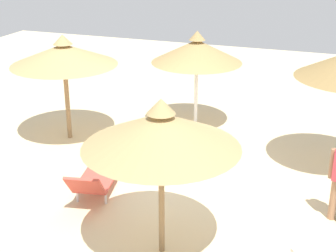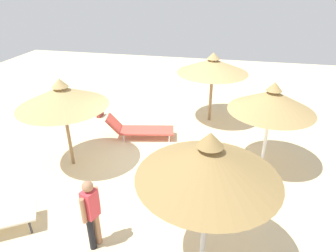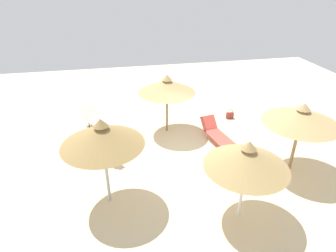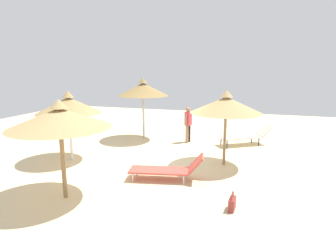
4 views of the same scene
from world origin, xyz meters
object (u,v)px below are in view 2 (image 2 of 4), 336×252
Objects in this scene: lounge_chair_far_right at (139,129)px; parasol_umbrella_front at (209,162)px; parasol_umbrella_edge at (213,66)px; handbag at (100,112)px; parasol_umbrella_back at (272,101)px; parasol_umbrella_far_left at (62,96)px; person_standing_near_left at (91,211)px.

parasol_umbrella_front is at bearing -149.80° from lounge_chair_far_right.
parasol_umbrella_edge is 6.14m from parasol_umbrella_front.
parasol_umbrella_back is at bearing -109.67° from handbag.
parasol_umbrella_front is 5.98× the size of handbag.
parasol_umbrella_far_left is 1.03× the size of parasol_umbrella_back.
handbag is (-0.57, 4.02, -1.84)m from parasol_umbrella_edge.
parasol_umbrella_far_left is 2.81m from lounge_chair_far_right.
parasol_umbrella_far_left reaches higher than handbag.
parasol_umbrella_far_left reaches higher than lounge_chair_far_right.
handbag is at bearing 98.09° from parasol_umbrella_edge.
parasol_umbrella_edge is 1.60× the size of person_standing_near_left.
parasol_umbrella_front reaches higher than parasol_umbrella_edge.
parasol_umbrella_far_left is 0.91× the size of parasol_umbrella_front.
parasol_umbrella_front is (-2.49, -3.87, 0.23)m from parasol_umbrella_far_left.
parasol_umbrella_front is at bearing 159.89° from parasol_umbrella_back.
parasol_umbrella_far_left is at bearing 142.44° from lounge_chair_far_right.
parasol_umbrella_far_left is 1.62× the size of person_standing_near_left.
parasol_umbrella_far_left is at bearing 57.23° from parasol_umbrella_front.
parasol_umbrella_edge reaches higher than handbag.
person_standing_near_left reaches higher than lounge_chair_far_right.
parasol_umbrella_edge is (3.63, -3.48, 0.00)m from parasol_umbrella_far_left.
lounge_chair_far_right is at bearing 131.14° from parasol_umbrella_edge.
lounge_chair_far_right is at bearing 78.53° from parasol_umbrella_back.
person_standing_near_left is (-3.52, 3.34, -1.07)m from parasol_umbrella_back.
parasol_umbrella_edge is 0.90× the size of parasol_umbrella_front.
parasol_umbrella_far_left is at bearing 136.19° from parasol_umbrella_edge.
person_standing_near_left is at bearing -174.13° from lounge_chair_far_right.
handbag is (3.06, 0.53, -1.84)m from parasol_umbrella_far_left.
parasol_umbrella_edge reaches higher than person_standing_near_left.
parasol_umbrella_far_left is 3.29m from person_standing_near_left.
parasol_umbrella_front is at bearing -89.99° from person_standing_near_left.
parasol_umbrella_edge is 1.12× the size of lounge_chair_far_right.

